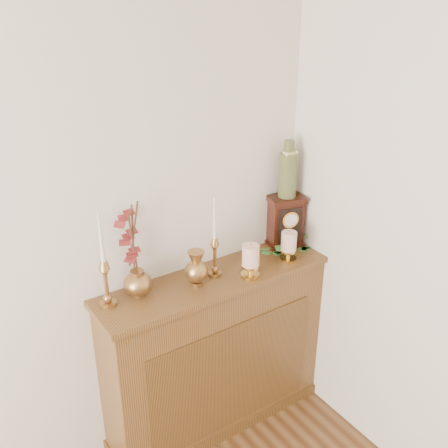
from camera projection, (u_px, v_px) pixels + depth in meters
console_shelf at (216, 356)px, 2.79m from camera, size 1.24×0.34×0.93m
candlestick_left at (105, 277)px, 2.29m from camera, size 0.08×0.08×0.46m
candlestick_center at (215, 251)px, 2.53m from camera, size 0.07×0.07×0.41m
bud_vase at (196, 269)px, 2.47m from camera, size 0.11×0.11×0.18m
ginger_jar at (130, 251)px, 2.36m from camera, size 0.19×0.21×0.49m
pillar_candle_left at (251, 259)px, 2.54m from camera, size 0.09×0.09×0.18m
pillar_candle_right at (289, 245)px, 2.69m from camera, size 0.09×0.09×0.17m
ivy_garland at (290, 247)px, 2.84m from camera, size 0.40×0.19×0.07m
mantel_clock at (285, 221)px, 2.83m from camera, size 0.22×0.18×0.29m
ceramic_vase at (288, 172)px, 2.72m from camera, size 0.09×0.09×0.30m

